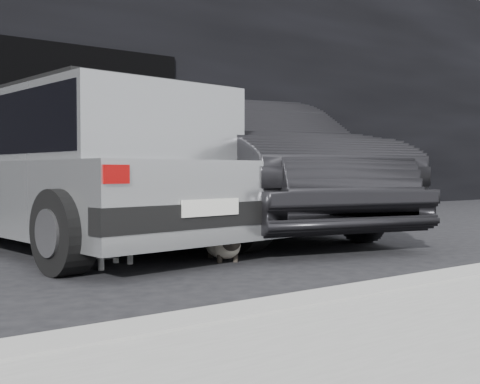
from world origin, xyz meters
TOP-DOWN VIEW (x-y plane):
  - ground at (0.00, 0.00)m, footprint 80.00×80.00m
  - building_facade at (1.00, 6.00)m, footprint 34.00×4.00m
  - garage_opening at (1.00, 3.99)m, footprint 4.00×0.10m
  - curb at (1.00, -2.60)m, footprint 18.00×0.25m
  - silver_hatchback at (0.16, 0.74)m, footprint 2.32×4.14m
  - second_car at (2.20, 0.96)m, footprint 2.67×5.02m
  - cat_siamese at (0.76, -0.74)m, footprint 0.42×0.75m
  - cat_white at (-0.08, -0.45)m, footprint 0.76×0.50m

SIDE VIEW (x-z plane):
  - ground at x=0.00m, z-range 0.00..0.00m
  - curb at x=1.00m, z-range 0.00..0.12m
  - cat_siamese at x=0.76m, z-range -0.01..0.25m
  - cat_white at x=-0.08m, z-range -0.01..0.38m
  - second_car at x=2.20m, z-range 0.00..1.57m
  - silver_hatchback at x=0.16m, z-range 0.07..1.53m
  - garage_opening at x=1.00m, z-range 0.00..2.60m
  - building_facade at x=1.00m, z-range 0.00..5.00m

